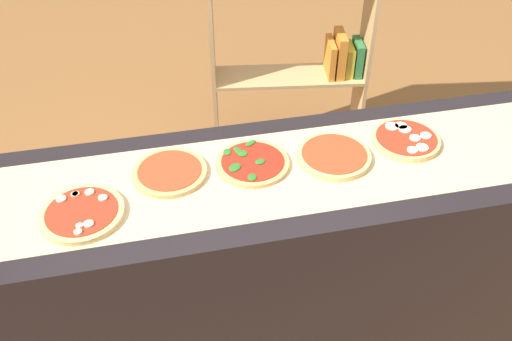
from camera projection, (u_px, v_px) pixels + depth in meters
ground_plane at (256, 334)px, 2.41m from camera, size 12.00×12.00×0.00m
counter at (256, 265)px, 2.12m from camera, size 2.59×0.60×0.91m
parchment_paper at (256, 175)px, 1.82m from camera, size 2.25×0.43×0.00m
pizza_mushroom_0 at (82, 213)px, 1.67m from camera, size 0.25×0.25×0.03m
pizza_plain_1 at (170, 172)px, 1.82m from camera, size 0.25×0.25×0.02m
pizza_spinach_2 at (252, 163)px, 1.86m from camera, size 0.25×0.25×0.02m
pizza_plain_3 at (334, 156)px, 1.88m from camera, size 0.25×0.25×0.02m
pizza_mozzarella_4 at (406, 140)px, 1.95m from camera, size 0.24×0.24×0.03m
bookshelf at (308, 37)px, 2.85m from camera, size 0.85×0.36×1.67m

